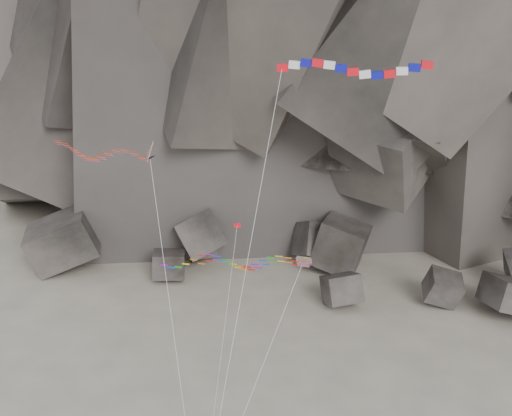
% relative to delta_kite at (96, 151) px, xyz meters
% --- Properties ---
extents(boulder_field, '(81.92, 20.02, 8.71)m').
position_rel_delta_kite_xyz_m(boulder_field, '(7.34, 31.72, -21.45)').
color(boulder_field, '#47423F').
rests_on(boulder_field, ground).
extents(delta_kite, '(16.42, 12.11, 23.52)m').
position_rel_delta_kite_xyz_m(delta_kite, '(0.00, 0.00, 0.00)').
color(delta_kite, red).
rests_on(delta_kite, ground).
extents(banner_kite, '(12.49, 13.29, 29.49)m').
position_rel_delta_kite_xyz_m(banner_kite, '(19.26, 0.41, 6.57)').
color(banner_kite, red).
rests_on(banner_kite, ground).
extents(parafoil_kite, '(12.70, 13.05, 14.74)m').
position_rel_delta_kite_xyz_m(parafoil_kite, '(10.01, 1.10, -8.49)').
color(parafoil_kite, '#E4B70C').
rests_on(parafoil_kite, ground).
extents(pennant_kite, '(1.04, 11.85, 17.25)m').
position_rel_delta_kite_xyz_m(pennant_kite, '(11.38, -2.56, -9.04)').
color(pennant_kite, red).
rests_on(pennant_kite, ground).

